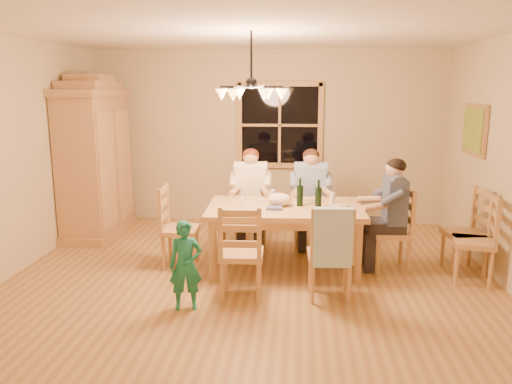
# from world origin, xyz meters

# --- Properties ---
(floor) EXTENTS (5.50, 5.50, 0.00)m
(floor) POSITION_xyz_m (0.00, 0.00, 0.00)
(floor) COLOR olive
(floor) RESTS_ON ground
(ceiling) EXTENTS (5.50, 5.00, 0.02)m
(ceiling) POSITION_xyz_m (0.00, 0.00, 2.70)
(ceiling) COLOR white
(ceiling) RESTS_ON wall_back
(wall_back) EXTENTS (5.50, 0.02, 2.70)m
(wall_back) POSITION_xyz_m (0.00, 2.50, 1.35)
(wall_back) COLOR #C7B38D
(wall_back) RESTS_ON floor
(wall_left) EXTENTS (0.02, 5.00, 2.70)m
(wall_left) POSITION_xyz_m (-2.75, 0.00, 1.35)
(wall_left) COLOR #C7B38D
(wall_left) RESTS_ON floor
(window) EXTENTS (1.30, 0.06, 1.30)m
(window) POSITION_xyz_m (0.20, 2.47, 1.55)
(window) COLOR black
(window) RESTS_ON wall_back
(painting) EXTENTS (0.06, 0.78, 0.64)m
(painting) POSITION_xyz_m (2.71, 1.20, 1.60)
(painting) COLOR #A16F45
(painting) RESTS_ON wall_right
(chandelier) EXTENTS (0.77, 0.68, 0.71)m
(chandelier) POSITION_xyz_m (-0.00, 0.00, 2.08)
(chandelier) COLOR black
(chandelier) RESTS_ON ceiling
(armoire) EXTENTS (0.66, 1.40, 2.30)m
(armoire) POSITION_xyz_m (-2.42, 1.56, 1.06)
(armoire) COLOR #A16F45
(armoire) RESTS_ON floor
(dining_table) EXTENTS (1.85, 1.18, 0.76)m
(dining_table) POSITION_xyz_m (0.36, 0.36, 0.66)
(dining_table) COLOR tan
(dining_table) RESTS_ON floor
(chair_far_left) EXTENTS (0.46, 0.44, 0.99)m
(chair_far_left) POSITION_xyz_m (-0.13, 1.19, 0.30)
(chair_far_left) COLOR #AA874B
(chair_far_left) RESTS_ON floor
(chair_far_right) EXTENTS (0.46, 0.44, 0.99)m
(chair_far_right) POSITION_xyz_m (0.67, 1.22, 0.30)
(chair_far_right) COLOR #AA874B
(chair_far_right) RESTS_ON floor
(chair_near_left) EXTENTS (0.46, 0.44, 0.99)m
(chair_near_left) POSITION_xyz_m (-0.06, -0.51, 0.30)
(chair_near_left) COLOR #AA874B
(chair_near_left) RESTS_ON floor
(chair_near_right) EXTENTS (0.46, 0.44, 0.99)m
(chair_near_right) POSITION_xyz_m (0.84, -0.47, 0.30)
(chair_near_right) COLOR #AA874B
(chair_near_right) RESTS_ON floor
(chair_end_left) EXTENTS (0.44, 0.46, 0.99)m
(chair_end_left) POSITION_xyz_m (-0.89, 0.30, 0.30)
(chair_end_left) COLOR #AA874B
(chair_end_left) RESTS_ON floor
(chair_end_right) EXTENTS (0.44, 0.46, 0.99)m
(chair_end_right) POSITION_xyz_m (1.61, 0.41, 0.30)
(chair_end_right) COLOR #AA874B
(chair_end_right) RESTS_ON floor
(adult_woman) EXTENTS (0.41, 0.44, 0.87)m
(adult_woman) POSITION_xyz_m (-0.13, 1.19, 0.84)
(adult_woman) COLOR beige
(adult_woman) RESTS_ON floor
(adult_plaid_man) EXTENTS (0.41, 0.44, 0.87)m
(adult_plaid_man) POSITION_xyz_m (0.67, 1.22, 0.84)
(adult_plaid_man) COLOR #355793
(adult_plaid_man) RESTS_ON floor
(adult_slate_man) EXTENTS (0.44, 0.41, 0.87)m
(adult_slate_man) POSITION_xyz_m (1.61, 0.41, 0.84)
(adult_slate_man) COLOR #424D6A
(adult_slate_man) RESTS_ON floor
(towel) EXTENTS (0.38, 0.12, 0.58)m
(towel) POSITION_xyz_m (0.85, -0.66, 0.70)
(towel) COLOR #97BBCD
(towel) RESTS_ON chair_near_right
(wine_bottle_a) EXTENTS (0.08, 0.08, 0.33)m
(wine_bottle_a) POSITION_xyz_m (0.53, 0.39, 0.93)
(wine_bottle_a) COLOR black
(wine_bottle_a) RESTS_ON dining_table
(wine_bottle_b) EXTENTS (0.08, 0.08, 0.33)m
(wine_bottle_b) POSITION_xyz_m (0.74, 0.30, 0.93)
(wine_bottle_b) COLOR black
(wine_bottle_b) RESTS_ON dining_table
(plate_woman) EXTENTS (0.26, 0.26, 0.02)m
(plate_woman) POSITION_xyz_m (-0.07, 0.62, 0.77)
(plate_woman) COLOR white
(plate_woman) RESTS_ON dining_table
(plate_plaid) EXTENTS (0.26, 0.26, 0.02)m
(plate_plaid) POSITION_xyz_m (0.61, 0.65, 0.77)
(plate_plaid) COLOR white
(plate_plaid) RESTS_ON dining_table
(plate_slate) EXTENTS (0.26, 0.26, 0.02)m
(plate_slate) POSITION_xyz_m (1.02, 0.34, 0.77)
(plate_slate) COLOR white
(plate_slate) RESTS_ON dining_table
(wine_glass_a) EXTENTS (0.06, 0.06, 0.14)m
(wine_glass_a) POSITION_xyz_m (0.20, 0.63, 0.83)
(wine_glass_a) COLOR silver
(wine_glass_a) RESTS_ON dining_table
(wine_glass_b) EXTENTS (0.06, 0.06, 0.14)m
(wine_glass_b) POSITION_xyz_m (0.92, 0.53, 0.83)
(wine_glass_b) COLOR silver
(wine_glass_b) RESTS_ON dining_table
(cap) EXTENTS (0.20, 0.20, 0.11)m
(cap) POSITION_xyz_m (0.97, 0.05, 0.82)
(cap) COLOR tan
(cap) RESTS_ON dining_table
(napkin) EXTENTS (0.19, 0.15, 0.03)m
(napkin) POSITION_xyz_m (0.24, 0.19, 0.78)
(napkin) COLOR #455180
(napkin) RESTS_ON dining_table
(cloth_bundle) EXTENTS (0.28, 0.22, 0.15)m
(cloth_bundle) POSITION_xyz_m (0.30, 0.36, 0.84)
(cloth_bundle) COLOR #C9BA91
(cloth_bundle) RESTS_ON dining_table
(child) EXTENTS (0.36, 0.28, 0.89)m
(child) POSITION_xyz_m (-0.56, -0.85, 0.44)
(child) COLOR #1A755F
(child) RESTS_ON floor
(chair_spare_front) EXTENTS (0.50, 0.51, 0.99)m
(chair_spare_front) POSITION_xyz_m (2.45, 0.12, 0.30)
(chair_spare_front) COLOR #AA874B
(chair_spare_front) RESTS_ON floor
(chair_spare_back) EXTENTS (0.48, 0.50, 0.99)m
(chair_spare_back) POSITION_xyz_m (2.45, 0.42, 0.30)
(chair_spare_back) COLOR #AA874B
(chair_spare_back) RESTS_ON floor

